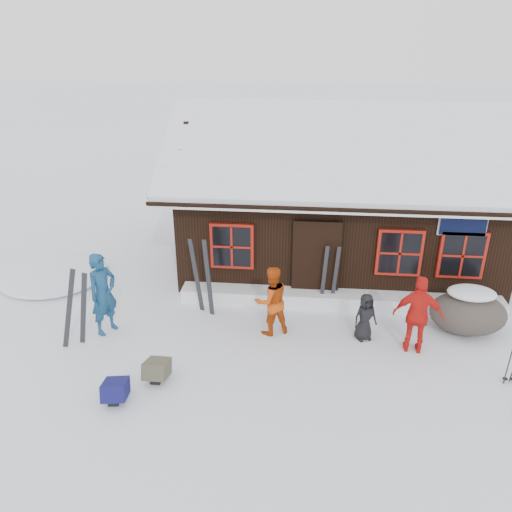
# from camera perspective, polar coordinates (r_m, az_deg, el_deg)

# --- Properties ---
(ground) EXTENTS (120.00, 120.00, 0.00)m
(ground) POSITION_cam_1_polar(r_m,az_deg,el_deg) (10.29, 1.60, -11.41)
(ground) COLOR white
(ground) RESTS_ON ground
(mountain_hut) EXTENTS (8.90, 6.09, 4.42)m
(mountain_hut) POSITION_cam_1_polar(r_m,az_deg,el_deg) (14.07, 9.32, 5.59)
(mountain_hut) COLOR black
(mountain_hut) RESTS_ON ground
(snow_drift) EXTENTS (7.60, 0.60, 0.35)m
(snow_drift) POSITION_cam_1_polar(r_m,az_deg,el_deg) (12.13, 9.51, -4.82)
(snow_drift) COLOR white
(snow_drift) RESTS_ON ground
(snow_mounds) EXTENTS (20.60, 13.20, 0.48)m
(snow_mounds) POSITION_cam_1_polar(r_m,az_deg,el_deg) (11.89, 10.29, -6.48)
(snow_mounds) COLOR white
(snow_mounds) RESTS_ON ground
(skier_teal) EXTENTS (0.71, 0.80, 1.84)m
(skier_teal) POSITION_cam_1_polar(r_m,az_deg,el_deg) (11.10, -17.07, -4.16)
(skier_teal) COLOR navy
(skier_teal) RESTS_ON ground
(skier_orange_left) EXTENTS (0.94, 0.86, 1.56)m
(skier_orange_left) POSITION_cam_1_polar(r_m,az_deg,el_deg) (10.64, 1.77, -5.14)
(skier_orange_left) COLOR #B9400D
(skier_orange_left) RESTS_ON ground
(skier_orange_right) EXTENTS (1.04, 0.55, 1.68)m
(skier_orange_right) POSITION_cam_1_polar(r_m,az_deg,el_deg) (10.51, 18.04, -6.45)
(skier_orange_right) COLOR red
(skier_orange_right) RESTS_ON ground
(skier_crouched) EXTENTS (0.61, 0.51, 1.06)m
(skier_crouched) POSITION_cam_1_polar(r_m,az_deg,el_deg) (10.79, 12.37, -6.83)
(skier_crouched) COLOR black
(skier_crouched) RESTS_ON ground
(boulder) EXTENTS (1.62, 1.21, 0.94)m
(boulder) POSITION_cam_1_polar(r_m,az_deg,el_deg) (11.76, 23.08, -5.89)
(boulder) COLOR #4D453E
(boulder) RESTS_ON ground
(ski_pair_left) EXTENTS (0.75, 0.24, 1.78)m
(ski_pair_left) POSITION_cam_1_polar(r_m,az_deg,el_deg) (10.82, -19.87, -5.76)
(ski_pair_left) COLOR black
(ski_pair_left) RESTS_ON ground
(ski_pair_mid) EXTENTS (0.57, 0.23, 1.87)m
(ski_pair_mid) POSITION_cam_1_polar(r_m,az_deg,el_deg) (11.43, -6.15, -2.48)
(ski_pair_mid) COLOR black
(ski_pair_mid) RESTS_ON ground
(ski_pair_right) EXTENTS (0.44, 0.09, 1.60)m
(ski_pair_right) POSITION_cam_1_polar(r_m,az_deg,el_deg) (11.80, 8.40, -2.46)
(ski_pair_right) COLOR black
(ski_pair_right) RESTS_ON ground
(backpack_blue) EXTENTS (0.50, 0.61, 0.30)m
(backpack_blue) POSITION_cam_1_polar(r_m,az_deg,el_deg) (9.50, -15.72, -14.82)
(backpack_blue) COLOR #131351
(backpack_blue) RESTS_ON ground
(backpack_olive) EXTENTS (0.43, 0.57, 0.30)m
(backpack_olive) POSITION_cam_1_polar(r_m,az_deg,el_deg) (9.81, -11.23, -12.87)
(backpack_olive) COLOR #4A4835
(backpack_olive) RESTS_ON ground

